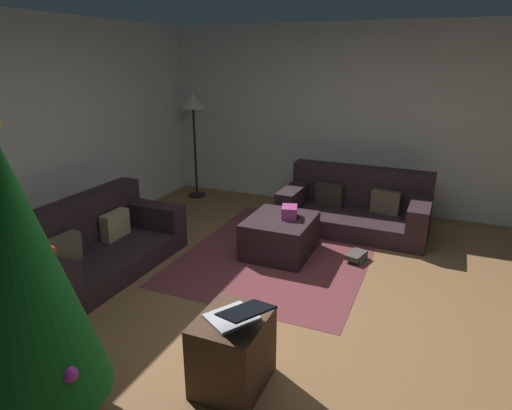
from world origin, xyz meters
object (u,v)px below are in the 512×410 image
object	(u,v)px
tv_remote	(292,217)
side_table	(233,352)
couch_left	(93,245)
corner_lamp	(193,109)
gift_box	(289,212)
couch_right	(356,207)
book_stack	(357,256)
laptop	(237,315)
ottoman	(280,236)
christmas_tree	(19,273)

from	to	relation	value
tv_remote	side_table	world-z (taller)	side_table
couch_left	corner_lamp	size ratio (longest dim) A/B	1.14
gift_box	side_table	xyz separation A→B (m)	(-2.20, -0.36, -0.23)
couch_right	corner_lamp	world-z (taller)	corner_lamp
side_table	book_stack	size ratio (longest dim) A/B	1.73
corner_lamp	laptop	bearing A→B (deg)	-146.05
ottoman	christmas_tree	xyz separation A→B (m)	(-2.90, 0.45, 0.83)
side_table	laptop	bearing A→B (deg)	-121.63
christmas_tree	laptop	distance (m)	1.28
ottoman	corner_lamp	size ratio (longest dim) A/B	0.50
tv_remote	book_stack	xyz separation A→B (m)	(0.07, -0.74, -0.39)
gift_box	side_table	bearing A→B (deg)	-170.75
couch_left	laptop	xyz separation A→B (m)	(-1.01, -2.15, 0.30)
book_stack	side_table	bearing A→B (deg)	169.63
gift_box	laptop	distance (m)	2.28
tv_remote	corner_lamp	size ratio (longest dim) A/B	0.10
gift_box	book_stack	world-z (taller)	gift_box
side_table	corner_lamp	size ratio (longest dim) A/B	0.32
book_stack	corner_lamp	xyz separation A→B (m)	(1.38, 2.84, 1.34)
tv_remote	corner_lamp	xyz separation A→B (m)	(1.45, 2.10, 0.95)
laptop	corner_lamp	bearing A→B (deg)	33.95
side_table	laptop	distance (m)	0.33
ottoman	gift_box	distance (m)	0.30
couch_left	laptop	world-z (taller)	couch_left
side_table	laptop	world-z (taller)	laptop
couch_left	book_stack	distance (m)	2.84
ottoman	tv_remote	world-z (taller)	tv_remote
gift_box	book_stack	bearing A→B (deg)	-84.64
gift_box	tv_remote	size ratio (longest dim) A/B	1.36
gift_box	christmas_tree	bearing A→B (deg)	169.87
christmas_tree	corner_lamp	distance (m)	4.70
couch_left	side_table	bearing A→B (deg)	65.57
couch_right	christmas_tree	size ratio (longest dim) A/B	0.97
couch_left	gift_box	xyz separation A→B (m)	(1.23, -1.74, 0.21)
couch_right	christmas_tree	world-z (taller)	christmas_tree
ottoman	christmas_tree	bearing A→B (deg)	171.15
couch_right	side_table	size ratio (longest dim) A/B	3.55
gift_box	christmas_tree	world-z (taller)	christmas_tree
christmas_tree	book_stack	distance (m)	3.46
ottoman	couch_right	bearing A→B (deg)	-28.96
ottoman	book_stack	bearing A→B (deg)	-80.36
gift_box	christmas_tree	xyz separation A→B (m)	(-2.98, 0.53, 0.55)
ottoman	tv_remote	xyz separation A→B (m)	(0.07, -0.11, 0.22)
tv_remote	side_table	size ratio (longest dim) A/B	0.31
couch_left	couch_right	xyz separation A→B (m)	(2.30, -2.29, 0.00)
book_stack	couch_left	bearing A→B (deg)	117.31
gift_box	couch_right	bearing A→B (deg)	-27.33
side_table	christmas_tree	bearing A→B (deg)	130.92
ottoman	laptop	world-z (taller)	laptop
gift_box	tv_remote	bearing A→B (deg)	-91.79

